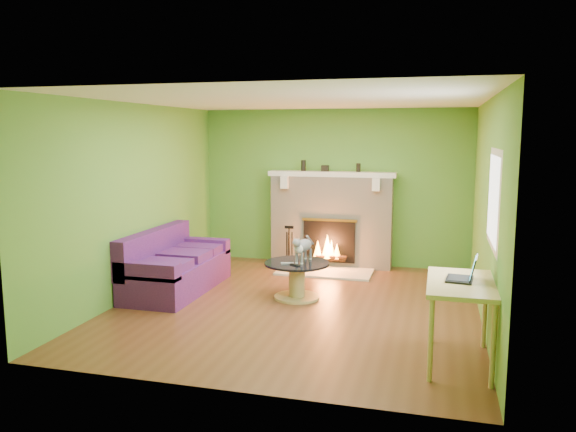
{
  "coord_description": "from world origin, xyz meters",
  "views": [
    {
      "loc": [
        1.7,
        -6.77,
        2.19
      ],
      "look_at": [
        -0.23,
        0.4,
        1.1
      ],
      "focal_mm": 35.0,
      "sensor_mm": 36.0,
      "label": 1
    }
  ],
  "objects_px": {
    "sofa": "(174,267)",
    "cat": "(304,249)",
    "coffee_table": "(297,278)",
    "desk": "(461,292)"
  },
  "relations": [
    {
      "from": "desk",
      "to": "cat",
      "type": "xyz_separation_m",
      "value": [
        -1.96,
        1.74,
        -0.03
      ]
    },
    {
      "from": "sofa",
      "to": "desk",
      "type": "bearing_deg",
      "value": -23.04
    },
    {
      "from": "desk",
      "to": "cat",
      "type": "height_order",
      "value": "cat"
    },
    {
      "from": "sofa",
      "to": "desk",
      "type": "xyz_separation_m",
      "value": [
        3.81,
        -1.62,
        0.38
      ]
    },
    {
      "from": "sofa",
      "to": "coffee_table",
      "type": "distance_m",
      "value": 1.77
    },
    {
      "from": "coffee_table",
      "to": "cat",
      "type": "xyz_separation_m",
      "value": [
        0.08,
        0.05,
        0.39
      ]
    },
    {
      "from": "coffee_table",
      "to": "desk",
      "type": "height_order",
      "value": "desk"
    },
    {
      "from": "coffee_table",
      "to": "cat",
      "type": "height_order",
      "value": "cat"
    },
    {
      "from": "desk",
      "to": "cat",
      "type": "bearing_deg",
      "value": 138.42
    },
    {
      "from": "sofa",
      "to": "cat",
      "type": "height_order",
      "value": "cat"
    }
  ]
}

